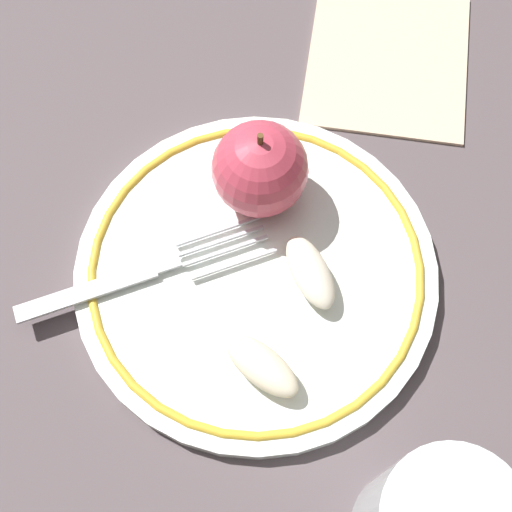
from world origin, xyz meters
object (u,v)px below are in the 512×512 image
Objects in this scene: apple_red_whole at (260,169)px; apple_slice_front at (262,366)px; plate at (256,272)px; napkin_folded at (392,61)px; apple_slice_back at (310,272)px; fork at (136,275)px.

apple_slice_front is at bearing -146.39° from apple_red_whole.
plate is 0.07m from apple_red_whole.
plate is 0.21m from napkin_folded.
napkin_folded is at bearing -44.27° from apple_slice_back.
apple_red_whole is 1.32× the size of apple_slice_back.
apple_red_whole is 0.08m from apple_slice_back.
apple_red_whole is 0.13m from apple_slice_front.
napkin_folded is at bearing 24.75° from fork.
plate is at bearing -149.48° from apple_red_whole.
apple_red_whole reaches higher than fork.
napkin_folded is (0.20, 0.04, -0.02)m from apple_slice_back.
apple_slice_back is 0.39× the size of napkin_folded.
fork is at bearing -177.05° from apple_slice_front.
fork is at bearing 168.25° from napkin_folded.
fork is (0.01, 0.11, -0.01)m from apple_slice_front.
napkin_folded is (0.21, 0.01, -0.01)m from plate.
plate is 0.08m from fork.
apple_slice_front reaches higher than plate.
apple_slice_front reaches higher than napkin_folded.
apple_slice_front is at bearing -57.68° from fork.
apple_slice_front is at bearing -169.30° from napkin_folded.
apple_red_whole is at bearing 30.52° from plate.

